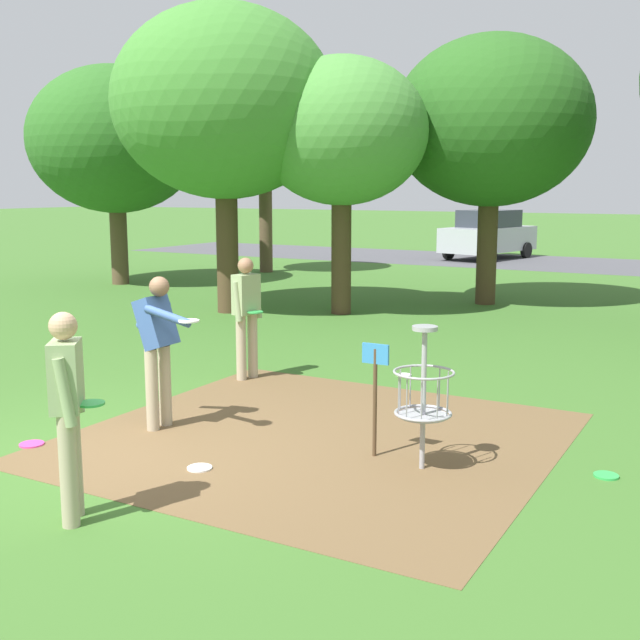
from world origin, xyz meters
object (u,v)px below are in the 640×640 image
object	(u,v)px
frisbee_mid_grass	(404,375)
frisbee_far_left	(32,444)
player_foreground_watching	(158,342)
frisbee_far_right	(606,476)
player_waiting_left	(68,405)
tree_near_left	(342,133)
tree_far_center	(491,122)
tree_mid_center	(225,104)
parked_car_leftmost	(488,234)
frisbee_near_basket	(200,468)
tree_mid_right	(265,139)
tree_mid_left	(115,140)
player_throwing	(247,311)
disc_golf_basket	(418,391)

from	to	relation	value
frisbee_mid_grass	frisbee_far_left	world-z (taller)	same
player_foreground_watching	frisbee_far_right	world-z (taller)	player_foreground_watching
player_waiting_left	tree_near_left	size ratio (longest dim) A/B	0.32
player_foreground_watching	tree_far_center	distance (m)	11.50
tree_mid_center	parked_car_leftmost	xyz separation A→B (m)	(0.98, 15.37, -3.47)
frisbee_near_basket	tree_mid_center	size ratio (longest dim) A/B	0.04
tree_mid_right	player_foreground_watching	bearing A→B (deg)	-60.99
tree_mid_left	tree_far_center	distance (m)	10.17
frisbee_far_left	tree_mid_left	world-z (taller)	tree_mid_left
parked_car_leftmost	tree_mid_center	bearing A→B (deg)	-93.66
player_foreground_watching	tree_mid_left	bearing A→B (deg)	135.17
player_waiting_left	tree_mid_left	size ratio (longest dim) A/B	0.29
frisbee_mid_grass	parked_car_leftmost	distance (m)	19.50
frisbee_near_basket	frisbee_far_right	xyz separation A→B (m)	(3.44, 1.69, 0.00)
tree_near_left	parked_car_leftmost	size ratio (longest dim) A/B	1.18
tree_near_left	player_foreground_watching	bearing A→B (deg)	-76.19
frisbee_mid_grass	tree_mid_right	bearing A→B (deg)	131.02
player_foreground_watching	frisbee_mid_grass	size ratio (longest dim) A/B	7.99
tree_mid_right	player_throwing	bearing A→B (deg)	-57.95
frisbee_near_basket	tree_far_center	world-z (taller)	tree_far_center
tree_mid_left	disc_golf_basket	bearing A→B (deg)	-36.68
frisbee_near_basket	frisbee_far_left	bearing A→B (deg)	-171.50
parked_car_leftmost	frisbee_mid_grass	bearing A→B (deg)	-76.17
player_throwing	parked_car_leftmost	distance (m)	20.34
player_foreground_watching	frisbee_near_basket	size ratio (longest dim) A/B	7.10
tree_near_left	tree_mid_right	xyz separation A→B (m)	(-6.00, 6.26, 0.39)
frisbee_near_basket	tree_mid_left	xyz separation A→B (m)	(-11.02, 10.61, 3.93)
frisbee_near_basket	frisbee_far_right	size ratio (longest dim) A/B	1.05
player_foreground_watching	player_waiting_left	distance (m)	2.48
frisbee_mid_grass	frisbee_far_left	xyz separation A→B (m)	(-2.19, -4.75, 0.00)
frisbee_mid_grass	frisbee_far_right	distance (m)	4.24
disc_golf_basket	player_throwing	xyz separation A→B (m)	(-3.44, 2.15, 0.21)
frisbee_near_basket	tree_near_left	distance (m)	10.27
player_throwing	tree_mid_center	bearing A→B (deg)	128.33
tree_far_center	frisbee_near_basket	bearing A→B (deg)	-85.50
tree_mid_left	frisbee_far_right	bearing A→B (deg)	-31.66
player_throwing	tree_near_left	distance (m)	6.62
player_foreground_watching	frisbee_mid_grass	world-z (taller)	player_foreground_watching
player_waiting_left	tree_mid_right	distance (m)	19.25
tree_near_left	frisbee_far_right	bearing A→B (deg)	-47.77
player_throwing	player_waiting_left	bearing A→B (deg)	-72.23
disc_golf_basket	frisbee_mid_grass	bearing A→B (deg)	114.99
tree_mid_left	frisbee_far_left	bearing A→B (deg)	-50.31
player_throwing	player_waiting_left	world-z (taller)	same
disc_golf_basket	tree_mid_right	size ratio (longest dim) A/B	0.25
disc_golf_basket	frisbee_near_basket	size ratio (longest dim) A/B	5.77
player_foreground_watching	disc_golf_basket	bearing A→B (deg)	4.40
frisbee_near_basket	tree_mid_center	distance (m)	10.60
tree_mid_left	tree_mid_right	size ratio (longest dim) A/B	1.05
player_waiting_left	frisbee_far_left	world-z (taller)	player_waiting_left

